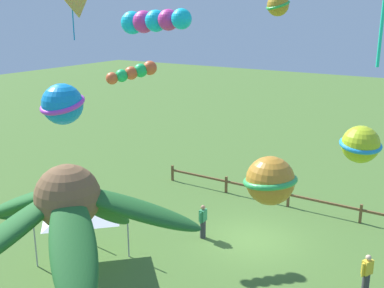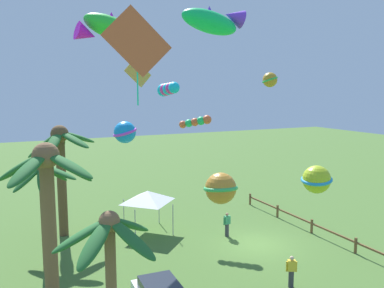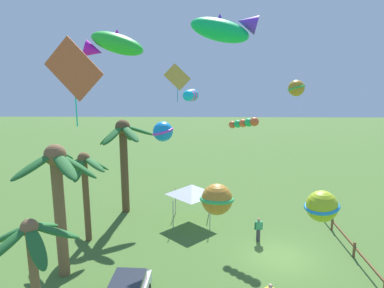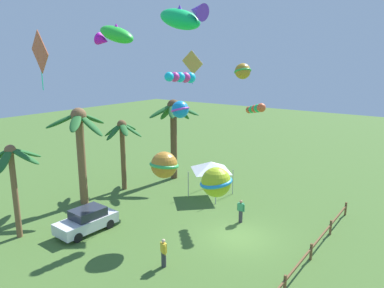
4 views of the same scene
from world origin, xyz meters
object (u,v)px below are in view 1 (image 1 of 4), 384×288
(festival_tent, at_px, (80,206))
(kite_tube_3, at_px, (153,21))
(spectator_0, at_px, (203,221))
(kite_ball_5, at_px, (278,5))
(kite_ball_8, at_px, (361,144))
(kite_ball_0, at_px, (62,104))
(kite_tube_4, at_px, (134,72))
(palm_tree_0, at_px, (73,270))
(kite_ball_9, at_px, (270,181))
(spectator_1, at_px, (367,274))

(festival_tent, relative_size, kite_tube_3, 1.04)
(spectator_0, distance_m, kite_ball_5, 9.78)
(kite_ball_8, bearing_deg, spectator_0, 16.67)
(kite_ball_0, relative_size, kite_tube_4, 0.78)
(palm_tree_0, distance_m, kite_tube_3, 8.78)
(kite_ball_9, bearing_deg, palm_tree_0, 87.99)
(spectator_1, relative_size, kite_ball_5, 1.21)
(kite_ball_0, height_order, kite_ball_5, kite_ball_5)
(kite_tube_4, xyz_separation_m, kite_ball_9, (-7.50, 2.27, -2.81))
(spectator_0, relative_size, festival_tent, 0.56)
(kite_tube_4, bearing_deg, spectator_0, -167.08)
(palm_tree_0, xyz_separation_m, kite_ball_9, (-0.29, -8.37, -0.83))
(palm_tree_0, relative_size, spectator_1, 4.65)
(kite_ball_8, bearing_deg, palm_tree_0, 81.30)
(kite_tube_3, bearing_deg, spectator_1, -149.89)
(spectator_1, distance_m, festival_tent, 11.10)
(spectator_0, distance_m, festival_tent, 5.62)
(spectator_1, bearing_deg, kite_ball_0, 32.87)
(palm_tree_0, relative_size, festival_tent, 2.58)
(spectator_1, bearing_deg, kite_ball_8, -64.40)
(spectator_0, height_order, kite_ball_0, kite_ball_0)
(palm_tree_0, xyz_separation_m, kite_ball_0, (5.58, -5.04, 1.66))
(kite_ball_9, bearing_deg, spectator_0, -34.46)
(festival_tent, bearing_deg, kite_ball_5, -134.99)
(kite_ball_5, bearing_deg, festival_tent, 45.01)
(kite_ball_0, distance_m, kite_ball_9, 7.19)
(spectator_0, height_order, festival_tent, festival_tent)
(festival_tent, bearing_deg, kite_ball_9, -169.05)
(palm_tree_0, height_order, spectator_0, palm_tree_0)
(kite_ball_0, xyz_separation_m, kite_tube_3, (-2.26, -1.90, 2.57))
(palm_tree_0, bearing_deg, kite_tube_3, -64.48)
(kite_tube_4, relative_size, kite_ball_9, 1.00)
(palm_tree_0, bearing_deg, festival_tent, -44.28)
(kite_tube_3, distance_m, kite_ball_8, 9.46)
(spectator_0, distance_m, kite_ball_9, 6.48)
(palm_tree_0, height_order, spectator_1, palm_tree_0)
(festival_tent, bearing_deg, kite_ball_0, 129.03)
(kite_ball_8, height_order, kite_ball_9, kite_ball_8)
(spectator_1, distance_m, kite_tube_4, 12.29)
(kite_ball_5, bearing_deg, kite_ball_9, 112.62)
(kite_ball_5, bearing_deg, spectator_0, 25.22)
(kite_ball_8, bearing_deg, kite_ball_5, 9.72)
(kite_tube_4, bearing_deg, kite_ball_8, -164.59)
(kite_tube_3, xyz_separation_m, kite_ball_9, (-3.61, -1.43, -5.06))
(spectator_1, distance_m, kite_ball_9, 5.29)
(spectator_0, xyz_separation_m, kite_ball_9, (-4.36, 2.99, 3.74))
(kite_ball_0, distance_m, kite_ball_5, 9.13)
(kite_tube_4, bearing_deg, palm_tree_0, 124.10)
(spectator_0, bearing_deg, kite_ball_9, 145.54)
(kite_tube_3, bearing_deg, spectator_0, -80.34)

